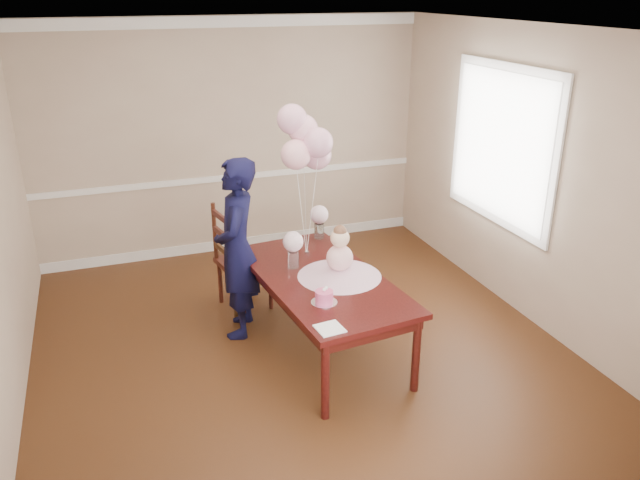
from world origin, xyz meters
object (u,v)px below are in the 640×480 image
Objects in this scene: dining_chair_seat at (244,262)px; birthday_cake at (324,297)px; dining_table_top at (322,279)px; woman at (237,249)px.

birthday_cake is at bearing -89.59° from dining_chair_seat.
birthday_cake is 0.31× the size of dining_chair_seat.
dining_chair_seat is at bearing 107.40° from dining_table_top.
woman reaches higher than birthday_cake.
woman reaches higher than dining_table_top.
dining_table_top reaches higher than dining_chair_seat.
birthday_cake is at bearing 43.67° from woman.
dining_chair_seat is (-0.44, 1.03, -0.21)m from dining_table_top.
dining_table_top is at bearing -77.78° from dining_chair_seat.
dining_table_top is at bearing 66.08° from woman.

